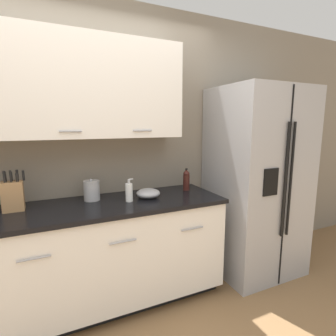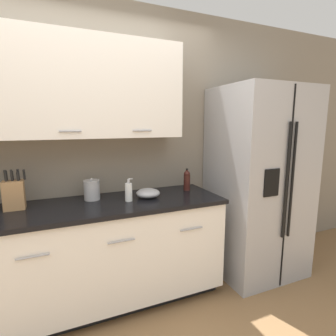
{
  "view_description": "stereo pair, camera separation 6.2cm",
  "coord_description": "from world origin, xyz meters",
  "px_view_note": "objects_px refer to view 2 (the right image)",
  "views": [
    {
      "loc": [
        -0.31,
        -1.08,
        1.53
      ],
      "look_at": [
        0.64,
        1.0,
        1.15
      ],
      "focal_mm": 28.0,
      "sensor_mm": 36.0,
      "label": 1
    },
    {
      "loc": [
        -0.25,
        -1.1,
        1.53
      ],
      "look_at": [
        0.64,
        1.0,
        1.15
      ],
      "focal_mm": 28.0,
      "sensor_mm": 36.0,
      "label": 2
    }
  ],
  "objects_px": {
    "soap_dispenser": "(129,192)",
    "steel_canister": "(92,190)",
    "mixing_bowl": "(148,193)",
    "refrigerator": "(258,183)",
    "oil_bottle": "(187,180)",
    "knife_block": "(14,194)"
  },
  "relations": [
    {
      "from": "soap_dispenser",
      "to": "steel_canister",
      "type": "xyz_separation_m",
      "value": [
        -0.27,
        0.16,
        0.01
      ]
    },
    {
      "from": "soap_dispenser",
      "to": "mixing_bowl",
      "type": "distance_m",
      "value": 0.19
    },
    {
      "from": "steel_canister",
      "to": "mixing_bowl",
      "type": "bearing_deg",
      "value": -15.76
    },
    {
      "from": "refrigerator",
      "to": "steel_canister",
      "type": "relative_size",
      "value": 10.2
    },
    {
      "from": "mixing_bowl",
      "to": "refrigerator",
      "type": "bearing_deg",
      "value": -3.26
    },
    {
      "from": "refrigerator",
      "to": "soap_dispenser",
      "type": "bearing_deg",
      "value": 178.73
    },
    {
      "from": "oil_bottle",
      "to": "steel_canister",
      "type": "distance_m",
      "value": 0.89
    },
    {
      "from": "oil_bottle",
      "to": "mixing_bowl",
      "type": "distance_m",
      "value": 0.45
    },
    {
      "from": "knife_block",
      "to": "oil_bottle",
      "type": "distance_m",
      "value": 1.46
    },
    {
      "from": "mixing_bowl",
      "to": "oil_bottle",
      "type": "bearing_deg",
      "value": 12.79
    },
    {
      "from": "refrigerator",
      "to": "mixing_bowl",
      "type": "height_order",
      "value": "refrigerator"
    },
    {
      "from": "knife_block",
      "to": "soap_dispenser",
      "type": "height_order",
      "value": "knife_block"
    },
    {
      "from": "knife_block",
      "to": "mixing_bowl",
      "type": "height_order",
      "value": "knife_block"
    },
    {
      "from": "oil_bottle",
      "to": "refrigerator",
      "type": "bearing_deg",
      "value": -12.66
    },
    {
      "from": "mixing_bowl",
      "to": "knife_block",
      "type": "bearing_deg",
      "value": 174.94
    },
    {
      "from": "oil_bottle",
      "to": "soap_dispenser",
      "type": "bearing_deg",
      "value": -167.65
    },
    {
      "from": "mixing_bowl",
      "to": "soap_dispenser",
      "type": "bearing_deg",
      "value": -168.69
    },
    {
      "from": "knife_block",
      "to": "refrigerator",
      "type": "bearing_deg",
      "value": -4.1
    },
    {
      "from": "oil_bottle",
      "to": "mixing_bowl",
      "type": "xyz_separation_m",
      "value": [
        -0.43,
        -0.1,
        -0.06
      ]
    },
    {
      "from": "steel_canister",
      "to": "mixing_bowl",
      "type": "distance_m",
      "value": 0.48
    },
    {
      "from": "steel_canister",
      "to": "mixing_bowl",
      "type": "relative_size",
      "value": 0.89
    },
    {
      "from": "knife_block",
      "to": "steel_canister",
      "type": "height_order",
      "value": "knife_block"
    }
  ]
}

